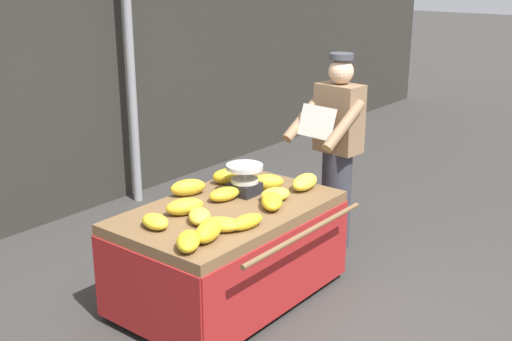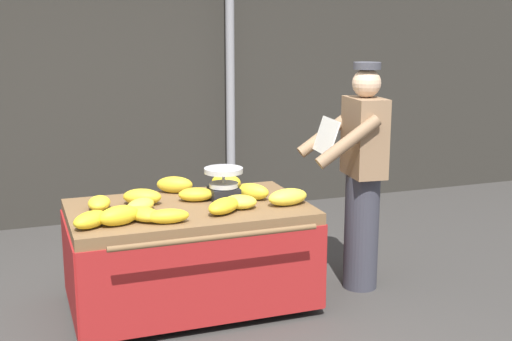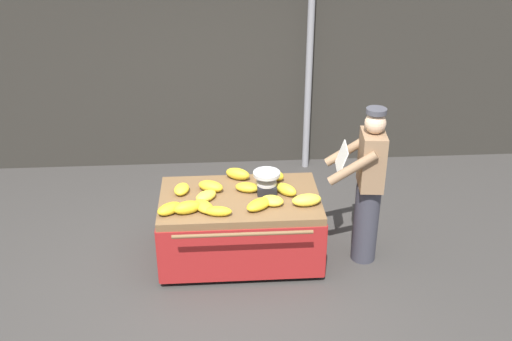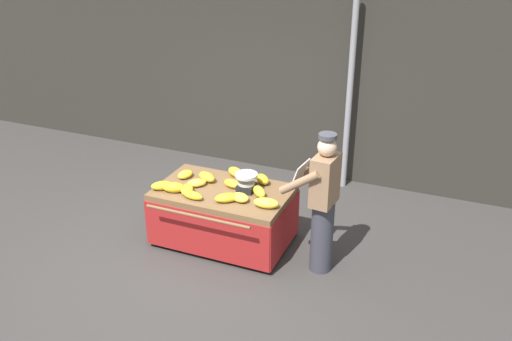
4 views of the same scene
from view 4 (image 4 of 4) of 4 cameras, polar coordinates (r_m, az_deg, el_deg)
The scene contains 20 objects.
ground_plane at distance 6.84m, azimuth -6.35°, elevation -8.96°, with size 60.00×60.00×0.00m, color #383533.
back_wall at distance 8.59m, azimuth 2.67°, elevation 11.80°, with size 16.00×0.24×3.69m, color #2D2B26.
street_pole at distance 8.07m, azimuth 9.74°, elevation 7.91°, with size 0.09×0.09×2.96m, color gray.
banana_cart at distance 6.85m, azimuth -3.43°, elevation -3.56°, with size 1.67×1.21×0.74m.
weighing_scale at distance 6.66m, azimuth -1.01°, elevation -1.26°, with size 0.28×0.28×0.23m.
banana_bunch_0 at distance 6.79m, azimuth -2.44°, elevation -1.38°, with size 0.14×0.25×0.10m, color gold.
banana_bunch_1 at distance 6.87m, azimuth 0.68°, elevation -0.91°, with size 0.12×0.23×0.12m, color gold.
banana_bunch_2 at distance 6.85m, azimuth -6.22°, elevation -1.30°, with size 0.15×0.24×0.09m, color yellow.
banana_bunch_3 at distance 6.55m, azimuth -6.61°, elevation -2.60°, with size 0.12×0.27×0.09m, color gold.
banana_bunch_4 at distance 6.57m, azimuth 0.34°, elevation -2.23°, with size 0.12×0.26×0.12m, color yellow.
banana_bunch_5 at distance 6.97m, azimuth -5.16°, elevation -0.66°, with size 0.15×0.27×0.11m, color gold.
banana_bunch_6 at distance 6.70m, azimuth -7.22°, elevation -2.00°, with size 0.16×0.28×0.09m, color gold.
banana_bunch_7 at distance 7.05m, azimuth -2.10°, elevation -0.20°, with size 0.13×0.28×0.12m, color gold.
banana_bunch_8 at distance 6.32m, azimuth 1.07°, elevation -3.41°, with size 0.15×0.30×0.12m, color yellow.
banana_bunch_9 at distance 6.74m, azimuth -8.58°, elevation -1.77°, with size 0.14×0.28×0.13m, color gold.
banana_bunch_10 at distance 6.46m, azimuth -1.68°, elevation -2.83°, with size 0.17×0.23×0.10m, color yellow.
banana_bunch_11 at distance 6.46m, azimuth -3.04°, elevation -2.85°, with size 0.15×0.30×0.10m, color gold.
banana_bunch_12 at distance 6.83m, azimuth -9.80°, elevation -1.56°, with size 0.14×0.27×0.10m, color gold.
banana_bunch_13 at distance 7.09m, azimuth -7.39°, elevation -0.40°, with size 0.15×0.23×0.09m, color yellow.
vendor_person at distance 6.20m, azimuth 6.95°, elevation -3.42°, with size 0.61×0.56×1.71m.
Camera 4 is at (2.87, -4.91, 3.81)m, focal length 38.32 mm.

